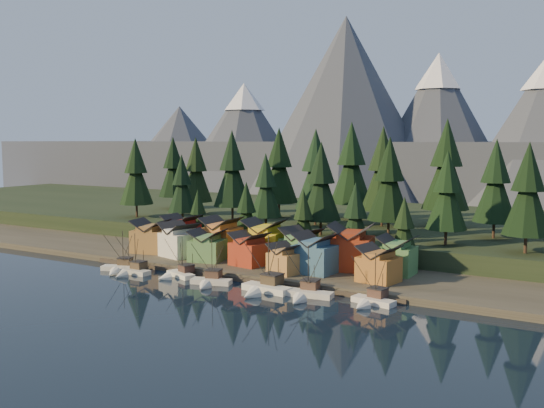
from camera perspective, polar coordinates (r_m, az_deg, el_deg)
The scene contains 46 objects.
ground at distance 123.67m, azimuth -7.83°, elevation -8.48°, with size 500.00×500.00×0.00m, color black.
shore_strip at distance 156.07m, azimuth 1.31°, elevation -5.09°, with size 400.00×50.00×1.50m, color #363227.
hillside at distance 200.29m, azimuth 8.28°, elevation -2.02°, with size 420.00×100.00×6.00m, color black.
dock at distance 136.51m, azimuth -3.52°, elevation -6.83°, with size 80.00×4.00×1.00m, color #494034.
mountain_ridge at distance 317.37m, azimuth 16.10°, elevation 4.94°, with size 560.00×190.00×90.00m.
boat_0 at distance 147.84m, azimuth -14.11°, elevation -5.46°, with size 10.45×10.81×10.49m.
boat_1 at distance 143.60m, azimuth -13.13°, elevation -5.69°, with size 8.37×9.10×10.48m.
boat_2 at distance 138.85m, azimuth -8.92°, elevation -6.05°, with size 8.72×9.20×10.14m.
boat_3 at distance 130.90m, azimuth -5.90°, elevation -6.71°, with size 9.44×9.92×10.74m.
boat_4 at distance 123.59m, azimuth -0.83°, elevation -7.24°, with size 11.02×11.83×12.91m.
boat_5 at distance 120.07m, azimuth 3.12°, elevation -7.87°, with size 10.98×11.75×11.33m.
boat_6 at distance 116.36m, azimuth 9.30°, elevation -8.34°, with size 8.92×9.46×10.82m.
house_front_0 at distance 162.43m, azimuth -11.34°, elevation -2.88°, with size 10.18×9.82×8.57m.
house_front_1 at distance 155.18m, azimuth -8.73°, elevation -3.25°, with size 10.04×9.80×8.60m.
house_front_2 at distance 148.88m, azimuth -6.11°, elevation -3.82°, with size 9.16×9.21×7.56m.
house_front_3 at distance 142.93m, azimuth -2.16°, elevation -4.16°, with size 8.75×8.45×7.78m.
house_front_4 at distance 134.42m, azimuth 1.35°, elevation -5.07°, with size 7.95×8.33×6.62m.
house_front_5 at distance 134.80m, azimuth 4.10°, elevation -4.53°, with size 9.05×8.34×8.92m.
house_front_6 at distance 128.16m, azimuth 10.01°, elevation -5.48°, with size 8.77×8.43×7.60m.
house_back_0 at distance 165.92m, azimuth -8.54°, elevation -2.54°, with size 8.68×8.36×9.15m.
house_back_1 at distance 156.08m, azimuth -4.81°, elevation -2.94°, with size 8.68×8.79×9.66m.
house_back_2 at distance 149.14m, azimuth -0.70°, elevation -3.27°, with size 10.30×9.62×10.01m.
house_back_3 at distance 144.04m, azimuth 2.75°, elevation -3.89°, with size 10.10×9.42×8.66m.
house_back_4 at distance 138.96m, azimuth 7.45°, elevation -3.92°, with size 11.25×10.96×10.41m.
house_back_5 at distance 135.97m, azimuth 11.66°, elevation -4.66°, with size 7.51×7.60×8.42m.
tree_hill_0 at distance 199.97m, azimuth -12.69°, elevation 2.77°, with size 10.98×10.98×25.57m.
tree_hill_1 at distance 204.40m, azimuth -7.15°, elevation 2.99°, with size 11.11×11.11×25.88m.
tree_hill_2 at distance 182.72m, azimuth -8.47°, elevation 1.72°, with size 8.88×8.88×20.68m.
tree_hill_3 at distance 186.16m, azimuth -3.77°, elevation 3.09°, with size 12.02×12.02×28.00m.
tree_hill_4 at distance 194.63m, azimuth 0.67°, elevation 3.38°, with size 12.43×12.43×28.96m.
tree_hill_5 at distance 168.32m, azimuth -0.59°, elevation 1.53°, with size 9.15×9.15×21.31m.
tree_hill_6 at distance 177.39m, azimuth 4.13°, elevation 2.98°, with size 12.12×12.12×28.24m.
tree_hill_7 at distance 157.90m, azimuth 4.64°, elevation 1.86°, with size 10.53×10.53×24.52m.
tree_hill_8 at distance 176.74m, azimuth 10.38°, elevation 3.00°, with size 12.40×12.40×28.89m.
tree_hill_9 at distance 158.18m, azimuth 10.98°, elevation 2.03°, with size 11.08×11.08×25.81m.
tree_hill_10 at distance 179.62m, azimuth 16.08°, elevation 3.29°, with size 13.32×13.32×31.04m.
tree_hill_11 at distance 148.92m, azimuth 16.14°, elevation 0.98°, with size 9.70×9.70×22.60m.
tree_hill_12 at distance 162.75m, azimuth 20.28°, elevation 1.77°, with size 10.86×10.86×25.29m.
tree_hill_13 at distance 143.51m, azimuth 22.93°, elevation 1.00°, with size 10.58×10.58×24.64m.
tree_hill_15 at distance 191.12m, azimuth 7.47°, elevation 3.55°, with size 13.14×13.14×30.62m.
tree_hill_16 at distance 223.41m, azimuth -9.26°, elevation 3.26°, with size 11.23×11.23×26.17m.
tree_shore_0 at distance 169.79m, azimuth -6.97°, elevation -1.02°, with size 6.79×6.79×15.81m.
tree_shore_1 at distance 160.47m, azimuth -2.43°, elevation -0.87°, with size 7.92×7.92×18.45m.
tree_shore_2 at distance 152.09m, azimuth 2.97°, elevation -1.52°, with size 7.37×7.37×17.16m.
tree_shore_3 at distance 146.07m, azimuth 7.85°, elevation -1.38°, with size 8.38×8.38×19.52m.
tree_shore_4 at distance 142.18m, azimuth 12.32°, elevation -2.32°, with size 7.11×7.11×16.56m.
Camera 1 is at (74.34, -93.88, 30.92)m, focal length 40.00 mm.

